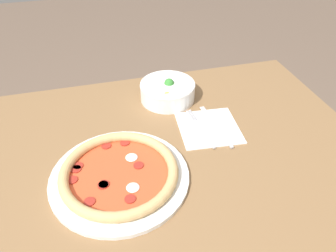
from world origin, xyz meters
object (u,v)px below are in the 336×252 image
Objects in this scene: knife at (217,127)px; bowl at (168,90)px; pizza at (119,174)px; fork at (201,128)px.

bowl is at bearing 23.12° from knife.
fork is (0.26, 0.13, -0.01)m from pizza.
pizza is 1.91× the size of bowl.
knife is at bearing 22.02° from pizza.
fork is at bearing 77.32° from knife.
bowl is at bearing 11.18° from fork.
knife is at bearing -102.68° from fork.
pizza reaches higher than fork.
knife is (0.10, -0.19, -0.03)m from bowl.
bowl reaches higher than fork.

